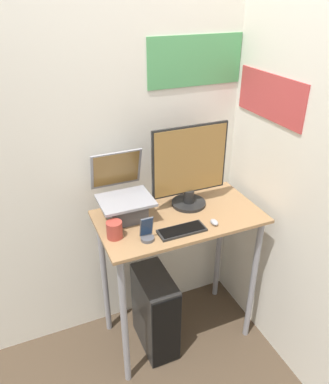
% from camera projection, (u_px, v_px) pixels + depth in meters
% --- Properties ---
extents(ground_plane, '(12.00, 12.00, 0.00)m').
position_uv_depth(ground_plane, '(194.00, 360.00, 2.49)').
color(ground_plane, '#473828').
extents(wall_back, '(6.00, 0.06, 2.60)m').
position_uv_depth(wall_back, '(157.00, 146.00, 2.36)').
color(wall_back, silver).
rests_on(wall_back, ground_plane).
extents(wall_side_right, '(0.06, 6.00, 2.60)m').
position_uv_depth(wall_side_right, '(295.00, 169.00, 2.06)').
color(wall_side_right, silver).
rests_on(wall_side_right, ground_plane).
extents(desk, '(0.98, 0.54, 0.98)m').
position_uv_depth(desk, '(179.00, 241.00, 2.32)').
color(desk, '#936D47').
rests_on(desk, ground_plane).
extents(laptop, '(0.31, 0.33, 0.37)m').
position_uv_depth(laptop, '(125.00, 202.00, 2.17)').
color(laptop, '#4C4C51').
rests_on(laptop, desk).
extents(monitor, '(0.48, 0.21, 0.51)m').
position_uv_depth(monitor, '(190.00, 170.00, 2.23)').
color(monitor, black).
rests_on(monitor, desk).
extents(keyboard, '(0.27, 0.11, 0.02)m').
position_uv_depth(keyboard, '(182.00, 230.00, 2.08)').
color(keyboard, black).
rests_on(keyboard, desk).
extents(mouse, '(0.04, 0.06, 0.03)m').
position_uv_depth(mouse, '(214.00, 222.00, 2.14)').
color(mouse, '#99999E').
rests_on(mouse, desk).
extents(cell_phone, '(0.07, 0.07, 0.14)m').
position_uv_depth(cell_phone, '(147.00, 233.00, 2.00)').
color(cell_phone, '#4C4C51').
rests_on(cell_phone, desk).
extents(computer_tower, '(0.20, 0.39, 0.58)m').
position_uv_depth(computer_tower, '(155.00, 312.00, 2.48)').
color(computer_tower, black).
rests_on(computer_tower, ground_plane).
extents(mug, '(0.09, 0.09, 0.10)m').
position_uv_depth(mug, '(114.00, 230.00, 2.01)').
color(mug, '#9E382D').
rests_on(mug, desk).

